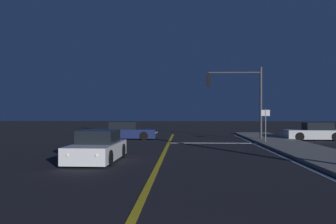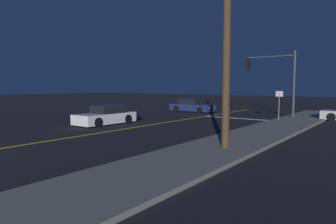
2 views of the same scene
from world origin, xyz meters
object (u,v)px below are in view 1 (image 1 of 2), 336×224
at_px(car_far_approaching_navy, 126,132).
at_px(car_parked_curb_white, 97,148).
at_px(traffic_signal_near_right, 241,91).
at_px(street_sign_corner, 266,121).
at_px(car_following_oncoming_silver, 315,132).

xyz_separation_m(car_far_approaching_navy, car_parked_curb_white, (0.74, -12.45, -0.00)).
height_order(car_parked_curb_white, traffic_signal_near_right, traffic_signal_near_right).
bearing_deg(car_far_approaching_navy, street_sign_corner, 70.20).
bearing_deg(car_following_oncoming_silver, street_sign_corner, 128.29).
distance_m(car_following_oncoming_silver, traffic_signal_near_right, 6.53).
distance_m(car_parked_curb_white, car_following_oncoming_silver, 18.27).
xyz_separation_m(car_following_oncoming_silver, street_sign_corner, (-4.49, -3.42, 0.99)).
height_order(car_parked_curb_white, car_following_oncoming_silver, same).
relative_size(car_parked_curb_white, street_sign_corner, 1.91).
distance_m(car_parked_curb_white, traffic_signal_near_right, 14.31).
xyz_separation_m(traffic_signal_near_right, street_sign_corner, (1.22, -2.80, -2.12)).
xyz_separation_m(car_far_approaching_navy, car_following_oncoming_silver, (14.49, -0.41, -0.00)).
bearing_deg(car_parked_curb_white, car_far_approaching_navy, -85.53).
relative_size(traffic_signal_near_right, street_sign_corner, 2.36).
distance_m(car_far_approaching_navy, street_sign_corner, 10.75).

